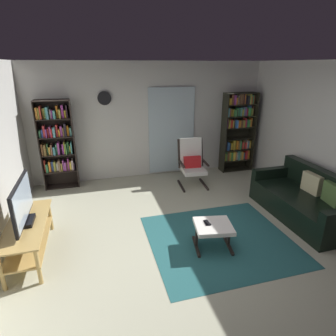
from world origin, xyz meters
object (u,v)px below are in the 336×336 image
bookshelf_near_tv (57,142)px  ottoman (213,228)px  wall_clock (104,98)px  leather_sofa (306,201)px  tv_stand (29,233)px  cell_phone (207,223)px  television (22,204)px  tv_remote (208,223)px  bookshelf_near_sofa (237,130)px  lounge_armchair (192,161)px

bookshelf_near_tv → ottoman: (2.28, -2.91, -0.69)m
wall_clock → leather_sofa: bearing=-40.0°
tv_stand → bookshelf_near_tv: 2.49m
tv_stand → cell_phone: bearing=-10.7°
ottoman → wall_clock: size_ratio=2.06×
ottoman → television: bearing=168.6°
tv_stand → tv_remote: bearing=-10.8°
ottoman → cell_phone: bearing=143.2°
tv_stand → television: bearing=-81.0°
tv_stand → wall_clock: size_ratio=4.64×
bookshelf_near_sofa → tv_remote: bearing=-124.7°
tv_remote → lounge_armchair: bearing=69.7°
tv_stand → bookshelf_near_tv: bookshelf_near_tv is taller
tv_stand → wall_clock: wall_clock is taller
bookshelf_near_tv → leather_sofa: 4.95m
leather_sofa → cell_phone: bearing=-170.5°
tv_stand → tv_remote: 2.49m
television → tv_remote: television is taller
bookshelf_near_sofa → leather_sofa: (0.06, -2.45, -0.72)m
bookshelf_near_tv → lounge_armchair: size_ratio=1.83×
lounge_armchair → cell_phone: (-0.57, -2.20, -0.15)m
bookshelf_near_tv → tv_remote: (2.21, -2.85, -0.62)m
tv_remote → cell_phone: bearing=145.2°
bookshelf_near_sofa → wall_clock: size_ratio=6.58×
bookshelf_near_tv → cell_phone: 3.65m
bookshelf_near_sofa → leather_sofa: size_ratio=1.01×
bookshelf_near_sofa → tv_remote: 3.45m
bookshelf_near_sofa → cell_phone: (-1.95, -2.79, -0.63)m
bookshelf_near_tv → wall_clock: 1.36m
tv_stand → leather_sofa: leather_sofa is taller
tv_remote → cell_phone: tv_remote is taller
tv_stand → ottoman: tv_stand is taller
bookshelf_near_sofa → wall_clock: 3.21m
lounge_armchair → ottoman: size_ratio=1.71×
bookshelf_near_tv → leather_sofa: bookshelf_near_tv is taller
television → lounge_armchair: (3.01, 1.75, -0.27)m
tv_remote → television: bearing=163.6°
bookshelf_near_sofa → wall_clock: bearing=176.2°
tv_stand → tv_remote: tv_stand is taller
cell_phone → wall_clock: bearing=116.4°
ottoman → tv_stand: bearing=168.3°
tv_stand → ottoman: bearing=-11.7°
ottoman → tv_remote: bearing=142.1°
television → leather_sofa: bearing=-1.4°
television → cell_phone: television is taller
bookshelf_near_sofa → leather_sofa: bearing=-88.6°
television → cell_phone: bearing=-10.4°
leather_sofa → television: bearing=178.6°
television → tv_remote: bearing=-10.5°
leather_sofa → wall_clock: (-3.16, 2.65, 1.56)m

